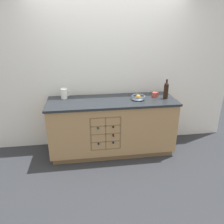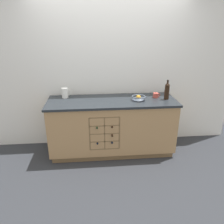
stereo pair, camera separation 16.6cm
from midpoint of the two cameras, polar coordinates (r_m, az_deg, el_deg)
ground_plane at (r=3.85m, az=1.25°, el=-9.95°), size 14.00×14.00×0.00m
back_wall at (r=3.75m, az=0.71°, el=10.21°), size 4.41×0.06×2.55m
kitchen_island at (r=3.63m, az=1.29°, el=-3.71°), size 2.05×0.72×0.92m
fruit_bowl at (r=3.49m, az=8.33°, el=3.77°), size 0.22×0.22×0.08m
white_pitcher at (r=3.63m, az=-10.89°, el=5.00°), size 0.16×0.11×0.17m
ceramic_mug at (r=3.67m, az=12.66°, el=4.28°), size 0.12×0.09×0.08m
standing_wine_bottle at (r=3.60m, az=15.45°, el=5.38°), size 0.08×0.08×0.31m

